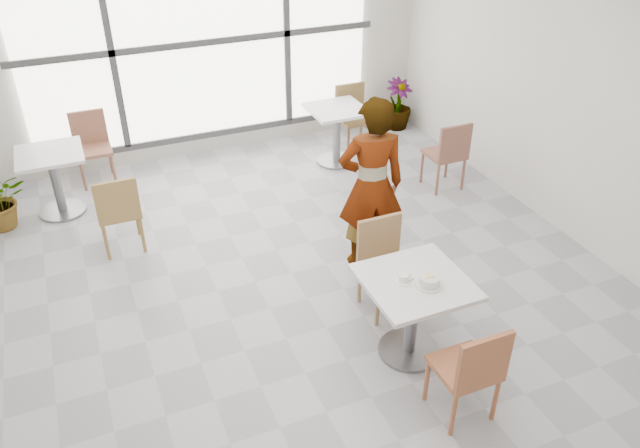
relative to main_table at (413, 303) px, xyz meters
name	(u,v)px	position (x,y,z in m)	size (l,w,h in m)	color
floor	(308,299)	(-0.52, 0.98, -0.52)	(7.00, 7.00, 0.00)	#9E9EA5
wall_back	(201,41)	(-0.52, 4.48, 0.98)	(6.00, 6.00, 0.00)	silver
wall_right	(593,101)	(2.48, 0.98, 0.98)	(7.00, 7.00, 0.00)	silver
window	(203,42)	(-0.52, 4.42, 0.98)	(4.60, 0.07, 2.52)	white
main_table	(413,303)	(0.00, 0.00, 0.00)	(0.80, 0.80, 0.75)	silver
chair_near	(472,368)	(0.03, -0.77, -0.02)	(0.42, 0.42, 0.87)	#9F5A38
chair_far	(384,259)	(0.08, 0.66, -0.02)	(0.42, 0.42, 0.87)	#9D764C
oatmeal_bowl	(430,281)	(0.06, -0.10, 0.27)	(0.21, 0.21, 0.09)	silver
coffee_cup	(404,278)	(-0.10, 0.02, 0.26)	(0.16, 0.13, 0.07)	white
person	(371,186)	(0.26, 1.29, 0.36)	(0.64, 0.42, 1.76)	black
bg_table_left	(54,174)	(-2.52, 3.55, -0.04)	(0.70, 0.70, 0.75)	silver
bg_table_right	(337,127)	(0.90, 3.50, -0.04)	(0.70, 0.70, 0.75)	white
bg_chair_left_near	(118,209)	(-1.97, 2.46, -0.02)	(0.42, 0.42, 0.87)	olive
bg_chair_left_far	(92,142)	(-2.05, 4.23, -0.02)	(0.42, 0.42, 0.87)	#955E49
bg_chair_right_near	(449,152)	(1.82, 2.31, -0.02)	(0.42, 0.42, 0.87)	brown
bg_chair_right_far	(353,113)	(1.29, 3.84, -0.02)	(0.42, 0.42, 0.87)	olive
plant_right	(398,104)	(2.18, 4.18, -0.16)	(0.41, 0.41, 0.73)	#478946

